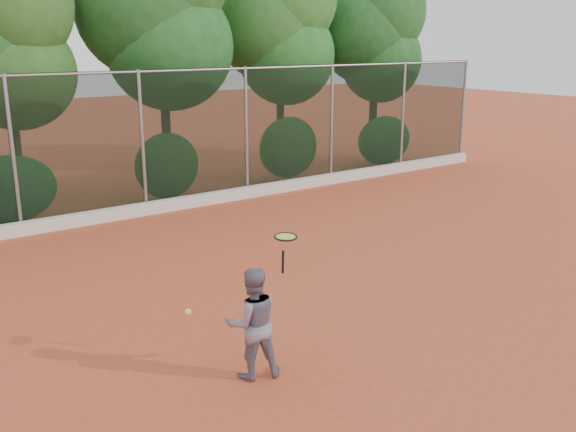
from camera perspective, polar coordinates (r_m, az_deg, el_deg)
ground at (r=10.74m, az=3.18°, el=-7.60°), size 80.00×80.00×0.00m
concrete_curb at (r=16.26m, az=-12.22°, el=0.69°), size 24.00×0.20×0.30m
tennis_player at (r=8.23m, az=-3.18°, el=-9.47°), size 0.86×0.76×1.48m
chainlink_fence at (r=16.08m, az=-12.83°, el=6.72°), size 24.09×0.09×3.50m
foliage_backdrop at (r=17.56m, az=-17.74°, el=15.43°), size 23.70×3.63×7.55m
tennis_racket at (r=8.02m, az=-0.24°, el=-2.13°), size 0.38×0.38×0.53m
tennis_ball_in_flight at (r=6.96m, az=-8.87°, el=-8.41°), size 0.07×0.07×0.07m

